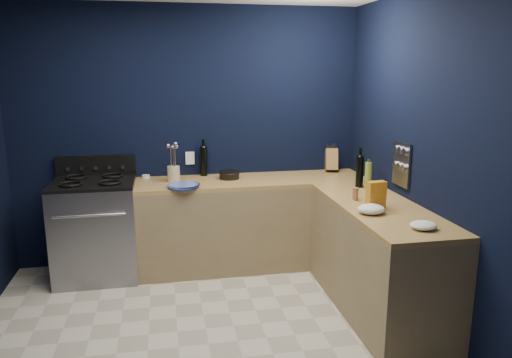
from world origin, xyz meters
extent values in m
cube|color=beige|center=(0.00, 0.00, -0.01)|extent=(3.50, 3.50, 0.02)
cube|color=black|center=(0.00, 1.76, 1.30)|extent=(3.50, 0.02, 2.60)
cube|color=black|center=(1.76, 0.00, 1.30)|extent=(0.02, 3.50, 2.60)
cube|color=black|center=(0.00, -1.76, 1.30)|extent=(3.50, 0.02, 2.60)
cube|color=#897551|center=(0.60, 1.44, 0.43)|extent=(2.30, 0.63, 0.86)
cube|color=brown|center=(0.60, 1.44, 0.88)|extent=(2.30, 0.63, 0.04)
cube|color=#897551|center=(1.44, 0.29, 0.43)|extent=(0.63, 1.67, 0.86)
cube|color=brown|center=(1.44, 0.29, 0.88)|extent=(0.63, 1.67, 0.04)
cube|color=gray|center=(-0.93, 1.42, 0.46)|extent=(0.76, 0.66, 0.92)
cube|color=black|center=(-0.93, 1.10, 0.45)|extent=(0.59, 0.02, 0.42)
cube|color=black|center=(-0.93, 1.42, 0.94)|extent=(0.76, 0.66, 0.03)
cube|color=black|center=(-0.93, 1.72, 1.04)|extent=(0.76, 0.06, 0.20)
cube|color=gray|center=(1.74, 0.55, 1.18)|extent=(0.02, 0.28, 0.38)
cube|color=white|center=(0.00, 1.74, 1.08)|extent=(0.09, 0.02, 0.13)
cylinder|color=#465FAE|center=(-0.10, 1.20, 0.92)|extent=(0.37, 0.37, 0.04)
cylinder|color=white|center=(-0.45, 1.69, 0.92)|extent=(0.08, 0.08, 0.03)
cylinder|color=beige|center=(-0.18, 1.48, 0.98)|extent=(0.15, 0.15, 0.15)
cylinder|color=black|center=(0.14, 1.69, 1.05)|extent=(0.09, 0.09, 0.30)
cylinder|color=black|center=(0.37, 1.50, 0.94)|extent=(0.26, 0.26, 0.08)
cube|color=olive|center=(1.51, 1.68, 1.01)|extent=(0.18, 0.29, 0.28)
cylinder|color=black|center=(1.51, 0.91, 1.04)|extent=(0.08, 0.08, 0.29)
cylinder|color=olive|center=(1.54, 0.79, 1.03)|extent=(0.07, 0.07, 0.26)
cylinder|color=olive|center=(1.30, 0.49, 0.95)|extent=(0.06, 0.06, 0.11)
cylinder|color=olive|center=(1.47, 0.60, 0.95)|extent=(0.06, 0.06, 0.09)
cube|color=#A10C0F|center=(1.36, 0.22, 1.01)|extent=(0.16, 0.09, 0.22)
ellipsoid|color=white|center=(1.27, 0.09, 0.94)|extent=(0.22, 0.19, 0.07)
ellipsoid|color=white|center=(1.47, -0.32, 0.93)|extent=(0.19, 0.17, 0.06)
camera|label=1|loc=(-0.27, -3.24, 1.98)|focal=34.26mm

